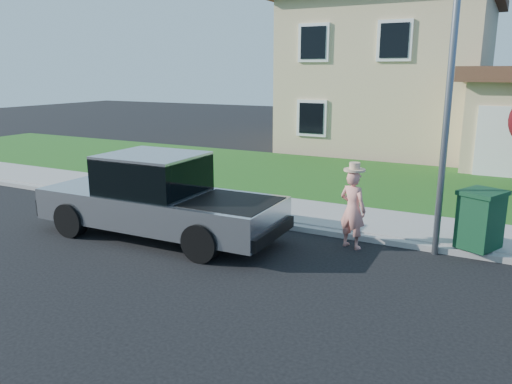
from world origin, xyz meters
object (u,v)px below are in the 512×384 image
at_px(street_lamp, 447,97).
at_px(pickup_truck, 158,199).
at_px(trash_bin, 480,219).
at_px(woman, 353,208).

bearing_deg(street_lamp, pickup_truck, -147.16).
bearing_deg(pickup_truck, street_lamp, 14.89).
bearing_deg(pickup_truck, trash_bin, 16.51).
distance_m(pickup_truck, trash_bin, 6.50).
height_order(trash_bin, street_lamp, street_lamp).
xyz_separation_m(pickup_truck, trash_bin, (6.20, 1.96, -0.11)).
xyz_separation_m(trash_bin, street_lamp, (-0.75, -0.41, 2.31)).
xyz_separation_m(pickup_truck, woman, (3.89, 1.23, -0.01)).
relative_size(pickup_truck, trash_bin, 4.86).
height_order(pickup_truck, street_lamp, street_lamp).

